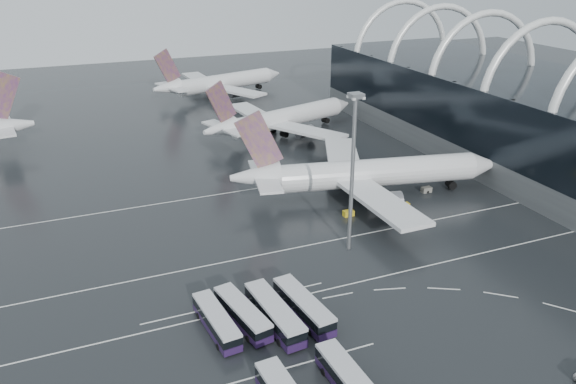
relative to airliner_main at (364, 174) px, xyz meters
name	(u,v)px	position (x,y,z in m)	size (l,w,h in m)	color
ground	(377,270)	(-13.00, -27.53, -4.95)	(420.00, 420.00, 0.00)	black
terminal	(573,131)	(48.57, -7.69, 5.92)	(42.00, 160.00, 34.90)	#5A5D5F
lane_marking_near	(383,276)	(-13.00, -29.53, -4.95)	(120.00, 0.25, 0.01)	white
lane_marking_mid	(342,238)	(-13.00, -15.53, -4.95)	(120.00, 0.25, 0.01)	white
lane_marking_far	(284,184)	(-13.00, 12.47, -4.95)	(120.00, 0.25, 0.01)	white
bus_bay_line_south	(275,371)	(-37.00, -43.53, -4.95)	(28.00, 0.25, 0.01)	white
bus_bay_line_north	(236,303)	(-37.00, -27.53, -4.95)	(28.00, 0.25, 0.01)	white
airliner_main	(364,174)	(0.00, 0.00, 0.00)	(58.15, 50.23, 19.78)	white
airliner_gate_b	(280,119)	(-0.20, 46.94, -0.41)	(51.16, 45.42, 18.15)	white
airliner_gate_c	(219,83)	(-3.38, 98.70, -0.28)	(51.65, 46.97, 18.67)	white
bus_row_near_a	(216,321)	(-41.42, -32.99, -3.33)	(3.83, 12.17, 2.95)	#2C133C
bus_row_near_b	(242,313)	(-37.62, -32.71, -3.29)	(4.91, 12.62, 3.03)	#2C133C
bus_row_near_c	(275,314)	(-33.62, -34.71, -3.11)	(4.26, 13.85, 3.36)	#2C133C
bus_row_near_d	(303,306)	(-29.14, -34.45, -3.19)	(4.37, 13.25, 3.20)	#2C133C
bus_row_far_c	(350,382)	(-30.23, -50.42, -3.25)	(3.36, 12.69, 3.10)	#2C133C
floodlight_mast	(353,155)	(-13.76, -19.29, 12.37)	(2.11, 2.11, 27.55)	gray
gse_cart_belly_a	(404,206)	(4.56, -8.73, -4.40)	(2.02, 1.19, 1.10)	gold
gse_cart_belly_b	(406,174)	(14.68, 6.08, -4.29)	(2.43, 1.43, 1.32)	slate
gse_cart_belly_c	(349,213)	(-7.54, -7.59, -4.38)	(2.10, 1.24, 1.15)	gold
gse_cart_belly_d	(426,190)	(13.60, -3.48, -4.37)	(2.14, 1.27, 1.17)	slate
gse_cart_belly_e	(375,181)	(5.95, 4.95, -4.36)	(2.18, 1.29, 1.19)	gold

